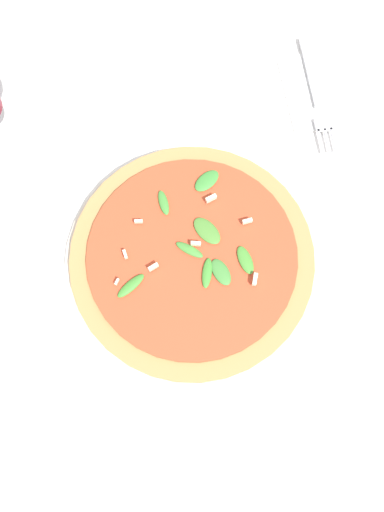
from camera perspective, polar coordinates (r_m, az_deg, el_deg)
ground_plane at (r=0.65m, az=1.63°, el=1.75°), size 6.00×6.00×0.00m
pizza_arugula_main at (r=0.63m, az=0.01°, el=-0.34°), size 0.32×0.32×0.05m
napkin at (r=0.77m, az=13.76°, el=17.91°), size 0.15×0.12×0.01m
fork at (r=0.77m, az=13.96°, el=17.68°), size 0.19×0.06×0.00m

